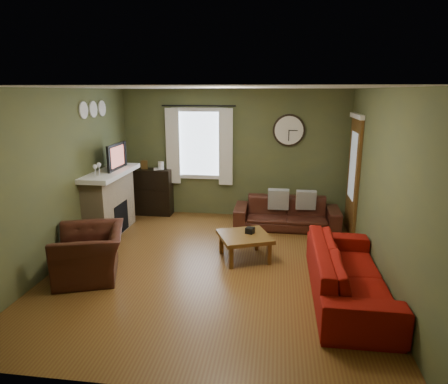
# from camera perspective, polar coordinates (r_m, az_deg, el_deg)

# --- Properties ---
(floor) EXTENTS (4.60, 5.20, 0.00)m
(floor) POSITION_cam_1_polar(r_m,az_deg,el_deg) (6.12, -1.46, -10.48)
(floor) COLOR brown
(floor) RESTS_ON ground
(ceiling) EXTENTS (4.60, 5.20, 0.00)m
(ceiling) POSITION_cam_1_polar(r_m,az_deg,el_deg) (5.55, -1.64, 14.68)
(ceiling) COLOR white
(ceiling) RESTS_ON ground
(wall_left) EXTENTS (0.00, 5.20, 2.60)m
(wall_left) POSITION_cam_1_polar(r_m,az_deg,el_deg) (6.47, -22.09, 1.99)
(wall_left) COLOR #4E5530
(wall_left) RESTS_ON ground
(wall_right) EXTENTS (0.00, 5.20, 2.60)m
(wall_right) POSITION_cam_1_polar(r_m,az_deg,el_deg) (5.79, 21.53, 0.70)
(wall_right) COLOR #4E5530
(wall_right) RESTS_ON ground
(wall_back) EXTENTS (4.60, 0.00, 2.60)m
(wall_back) POSITION_cam_1_polar(r_m,az_deg,el_deg) (8.23, 1.40, 5.46)
(wall_back) COLOR #4E5530
(wall_back) RESTS_ON ground
(wall_front) EXTENTS (4.60, 0.00, 2.60)m
(wall_front) POSITION_cam_1_polar(r_m,az_deg,el_deg) (3.27, -9.02, -8.56)
(wall_front) COLOR #4E5530
(wall_front) RESTS_ON ground
(fireplace) EXTENTS (0.40, 1.40, 1.10)m
(fireplace) POSITION_cam_1_polar(r_m,az_deg,el_deg) (7.55, -15.98, -1.73)
(fireplace) COLOR tan
(fireplace) RESTS_ON floor
(firebox) EXTENTS (0.04, 0.60, 0.55)m
(firebox) POSITION_cam_1_polar(r_m,az_deg,el_deg) (7.55, -14.52, -3.62)
(firebox) COLOR black
(firebox) RESTS_ON fireplace
(mantel) EXTENTS (0.58, 1.60, 0.08)m
(mantel) POSITION_cam_1_polar(r_m,az_deg,el_deg) (7.40, -16.07, 2.66)
(mantel) COLOR white
(mantel) RESTS_ON fireplace
(tv) EXTENTS (0.08, 0.60, 0.35)m
(tv) POSITION_cam_1_polar(r_m,az_deg,el_deg) (7.49, -15.59, 4.49)
(tv) COLOR black
(tv) RESTS_ON mantel
(tv_screen) EXTENTS (0.02, 0.62, 0.36)m
(tv_screen) POSITION_cam_1_polar(r_m,az_deg,el_deg) (7.45, -15.05, 4.91)
(tv_screen) COLOR #994C3F
(tv_screen) RESTS_ON mantel
(medallion_left) EXTENTS (0.28, 0.28, 0.03)m
(medallion_left) POSITION_cam_1_polar(r_m,az_deg,el_deg) (7.05, -19.44, 10.96)
(medallion_left) COLOR white
(medallion_left) RESTS_ON wall_left
(medallion_mid) EXTENTS (0.28, 0.28, 0.03)m
(medallion_mid) POSITION_cam_1_polar(r_m,az_deg,el_deg) (7.36, -18.20, 11.17)
(medallion_mid) COLOR white
(medallion_mid) RESTS_ON wall_left
(medallion_right) EXTENTS (0.28, 0.28, 0.03)m
(medallion_right) POSITION_cam_1_polar(r_m,az_deg,el_deg) (7.68, -17.06, 11.35)
(medallion_right) COLOR white
(medallion_right) RESTS_ON wall_left
(window_pane) EXTENTS (1.00, 0.02, 1.30)m
(window_pane) POSITION_cam_1_polar(r_m,az_deg,el_deg) (8.29, -3.46, 6.90)
(window_pane) COLOR silver
(window_pane) RESTS_ON wall_back
(curtain_rod) EXTENTS (0.03, 0.03, 1.50)m
(curtain_rod) POSITION_cam_1_polar(r_m,az_deg,el_deg) (8.12, -3.68, 12.20)
(curtain_rod) COLOR black
(curtain_rod) RESTS_ON wall_back
(curtain_left) EXTENTS (0.28, 0.04, 1.55)m
(curtain_left) POSITION_cam_1_polar(r_m,az_deg,el_deg) (8.32, -7.33, 6.49)
(curtain_left) COLOR white
(curtain_left) RESTS_ON wall_back
(curtain_right) EXTENTS (0.28, 0.04, 1.55)m
(curtain_right) POSITION_cam_1_polar(r_m,az_deg,el_deg) (8.11, 0.25, 6.40)
(curtain_right) COLOR white
(curtain_right) RESTS_ON wall_back
(wall_clock) EXTENTS (0.64, 0.06, 0.64)m
(wall_clock) POSITION_cam_1_polar(r_m,az_deg,el_deg) (8.07, 9.26, 8.69)
(wall_clock) COLOR white
(wall_clock) RESTS_ON wall_back
(door) EXTENTS (0.05, 0.90, 2.10)m
(door) POSITION_cam_1_polar(r_m,az_deg,el_deg) (7.61, 17.99, 2.12)
(door) COLOR brown
(door) RESTS_ON floor
(bookshelf) EXTENTS (0.82, 0.35, 0.97)m
(bookshelf) POSITION_cam_1_polar(r_m,az_deg,el_deg) (8.56, -10.17, 0.03)
(bookshelf) COLOR black
(bookshelf) RESTS_ON floor
(book) EXTENTS (0.25, 0.29, 0.02)m
(book) POSITION_cam_1_polar(r_m,az_deg,el_deg) (8.41, -10.03, 3.11)
(book) COLOR brown
(book) RESTS_ON bookshelf
(sofa_brown) EXTENTS (1.98, 0.77, 0.58)m
(sofa_brown) POSITION_cam_1_polar(r_m,az_deg,el_deg) (7.72, 8.92, -3.01)
(sofa_brown) COLOR #35170F
(sofa_brown) RESTS_ON floor
(pillow_left) EXTENTS (0.38, 0.13, 0.37)m
(pillow_left) POSITION_cam_1_polar(r_m,az_deg,el_deg) (7.72, 11.63, -1.11)
(pillow_left) COLOR gray
(pillow_left) RESTS_ON sofa_brown
(pillow_right) EXTENTS (0.40, 0.12, 0.40)m
(pillow_right) POSITION_cam_1_polar(r_m,az_deg,el_deg) (7.68, 7.78, -1.03)
(pillow_right) COLOR gray
(pillow_right) RESTS_ON sofa_brown
(sofa_red) EXTENTS (0.89, 2.26, 0.66)m
(sofa_red) POSITION_cam_1_polar(r_m,az_deg,el_deg) (5.37, 17.36, -10.94)
(sofa_red) COLOR maroon
(sofa_red) RESTS_ON floor
(armchair) EXTENTS (1.21, 1.29, 0.68)m
(armchair) POSITION_cam_1_polar(r_m,az_deg,el_deg) (5.99, -18.57, -8.27)
(armchair) COLOR #35170F
(armchair) RESTS_ON floor
(coffee_table) EXTENTS (0.97, 0.97, 0.40)m
(coffee_table) POSITION_cam_1_polar(r_m,az_deg,el_deg) (6.29, 2.93, -7.81)
(coffee_table) COLOR brown
(coffee_table) RESTS_ON floor
(tissue_box) EXTENTS (0.15, 0.15, 0.09)m
(tissue_box) POSITION_cam_1_polar(r_m,az_deg,el_deg) (6.28, 3.73, -5.86)
(tissue_box) COLOR black
(tissue_box) RESTS_ON coffee_table
(wine_glass_a) EXTENTS (0.07, 0.07, 0.21)m
(wine_glass_a) POSITION_cam_1_polar(r_m,az_deg,el_deg) (6.86, -17.91, 2.86)
(wine_glass_a) COLOR white
(wine_glass_a) RESTS_ON mantel
(wine_glass_b) EXTENTS (0.08, 0.08, 0.22)m
(wine_glass_b) POSITION_cam_1_polar(r_m,az_deg,el_deg) (6.98, -17.41, 3.13)
(wine_glass_b) COLOR white
(wine_glass_b) RESTS_ON mantel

